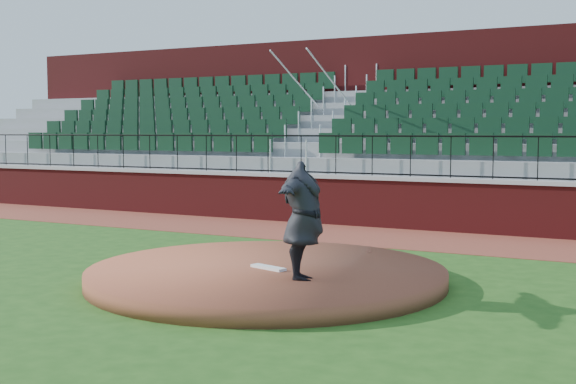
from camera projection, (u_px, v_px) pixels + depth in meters
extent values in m
plane|color=#234F16|center=(246.00, 275.00, 12.58)|extent=(90.00, 90.00, 0.00)
cube|color=brown|center=(366.00, 235.00, 17.33)|extent=(34.00, 3.20, 0.01)
cube|color=maroon|center=(391.00, 204.00, 18.69)|extent=(34.00, 0.35, 1.20)
cube|color=#B7B7B7|center=(391.00, 178.00, 18.64)|extent=(34.00, 0.45, 0.10)
cube|color=maroon|center=(452.00, 121.00, 23.39)|extent=(34.00, 0.50, 5.50)
cylinder|color=brown|center=(267.00, 275.00, 11.97)|extent=(5.72, 5.72, 0.25)
cube|color=white|center=(268.00, 268.00, 11.79)|extent=(0.67, 0.35, 0.04)
imported|color=black|center=(303.00, 221.00, 10.88)|extent=(1.19, 2.22, 1.74)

